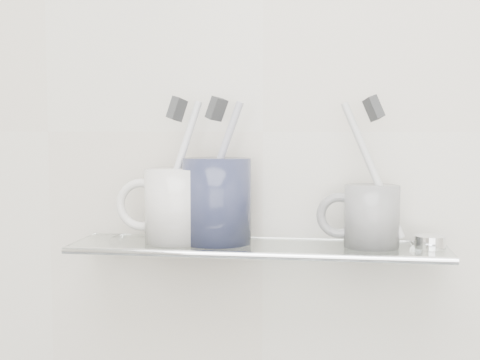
% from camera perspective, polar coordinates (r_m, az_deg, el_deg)
% --- Properties ---
extents(wall_back, '(2.50, 0.00, 2.50)m').
position_cam_1_polar(wall_back, '(0.94, 1.96, 4.13)').
color(wall_back, beige).
rests_on(wall_back, ground).
extents(shelf_glass, '(0.50, 0.12, 0.01)m').
position_cam_1_polar(shelf_glass, '(0.90, 1.50, -5.78)').
color(shelf_glass, silver).
rests_on(shelf_glass, wall_back).
extents(shelf_rail, '(0.50, 0.01, 0.01)m').
position_cam_1_polar(shelf_rail, '(0.84, 1.06, -6.46)').
color(shelf_rail, silver).
rests_on(shelf_rail, shelf_glass).
extents(bracket_left, '(0.02, 0.03, 0.02)m').
position_cam_1_polar(bracket_left, '(0.99, -10.38, -5.51)').
color(bracket_left, silver).
rests_on(bracket_left, wall_back).
extents(bracket_right, '(0.02, 0.03, 0.02)m').
position_cam_1_polar(bracket_right, '(0.95, 14.65, -6.06)').
color(bracket_right, silver).
rests_on(bracket_right, wall_back).
extents(mug_left, '(0.09, 0.09, 0.10)m').
position_cam_1_polar(mug_left, '(0.91, -5.34, -2.17)').
color(mug_left, silver).
rests_on(mug_left, shelf_glass).
extents(mug_left_handle, '(0.07, 0.01, 0.07)m').
position_cam_1_polar(mug_left_handle, '(0.93, -8.40, -2.10)').
color(mug_left_handle, silver).
rests_on(mug_left_handle, mug_left).
extents(toothbrush_left, '(0.07, 0.03, 0.18)m').
position_cam_1_polar(toothbrush_left, '(0.91, -5.36, 1.00)').
color(toothbrush_left, white).
rests_on(toothbrush_left, mug_left).
extents(bristles_left, '(0.03, 0.03, 0.04)m').
position_cam_1_polar(bristles_left, '(0.91, -5.40, 6.05)').
color(bristles_left, '#303233').
rests_on(bristles_left, toothbrush_left).
extents(mug_center, '(0.12, 0.12, 0.11)m').
position_cam_1_polar(mug_center, '(0.90, -1.99, -1.79)').
color(mug_center, '#222841').
rests_on(mug_center, shelf_glass).
extents(mug_center_handle, '(0.08, 0.01, 0.08)m').
position_cam_1_polar(mug_center_handle, '(0.91, -5.23, -1.73)').
color(mug_center_handle, '#222841').
rests_on(mug_center_handle, mug_center).
extents(toothbrush_center, '(0.08, 0.03, 0.18)m').
position_cam_1_polar(toothbrush_center, '(0.90, -2.00, 0.98)').
color(toothbrush_center, '#A4A2B5').
rests_on(toothbrush_center, mug_center).
extents(bristles_center, '(0.03, 0.03, 0.03)m').
position_cam_1_polar(bristles_center, '(0.90, -2.01, 6.09)').
color(bristles_center, '#303233').
rests_on(bristles_center, toothbrush_center).
extents(mug_right, '(0.09, 0.09, 0.08)m').
position_cam_1_polar(mug_right, '(0.89, 11.19, -3.04)').
color(mug_right, silver).
rests_on(mug_right, shelf_glass).
extents(mug_right_handle, '(0.06, 0.01, 0.06)m').
position_cam_1_polar(mug_right_handle, '(0.89, 8.48, -3.02)').
color(mug_right_handle, silver).
rests_on(mug_right_handle, mug_right).
extents(toothbrush_right, '(0.09, 0.03, 0.18)m').
position_cam_1_polar(toothbrush_right, '(0.89, 11.25, 0.84)').
color(toothbrush_right, silver).
rests_on(toothbrush_right, mug_right).
extents(bristles_right, '(0.03, 0.03, 0.04)m').
position_cam_1_polar(bristles_right, '(0.88, 11.33, 6.02)').
color(bristles_right, '#303233').
rests_on(bristles_right, toothbrush_right).
extents(chrome_cap, '(0.04, 0.04, 0.02)m').
position_cam_1_polar(chrome_cap, '(0.90, 15.91, -5.11)').
color(chrome_cap, silver).
rests_on(chrome_cap, shelf_glass).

